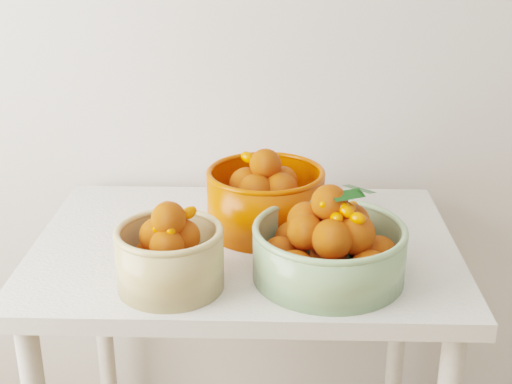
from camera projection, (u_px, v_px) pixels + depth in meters
table at (245, 277)px, 1.73m from camera, size 1.00×0.70×0.75m
bowl_cream at (170, 255)px, 1.47m from camera, size 0.25×0.25×0.19m
bowl_green at (330, 246)px, 1.51m from camera, size 0.43×0.43×0.21m
bowl_orange at (265, 198)px, 1.74m from camera, size 0.33×0.33×0.21m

